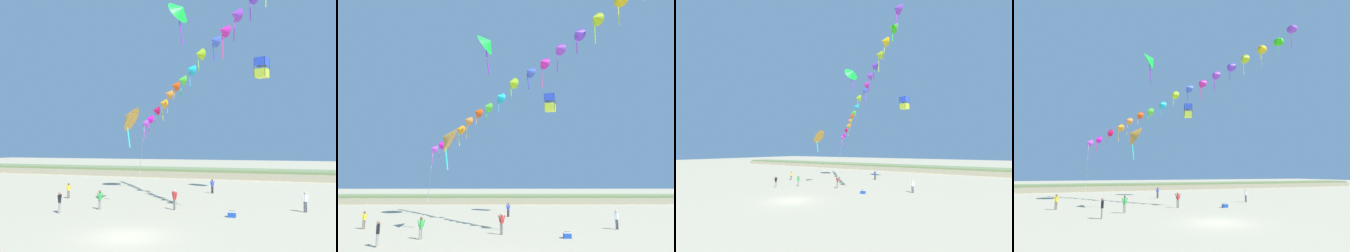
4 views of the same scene
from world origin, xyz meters
TOP-DOWN VIEW (x-y plane):
  - dune_ridge at (0.00, 40.86)m, footprint 120.00×8.24m
  - person_near_left at (-5.86, 7.08)m, footprint 0.55×0.21m
  - person_near_right at (9.82, 11.34)m, footprint 0.56×0.29m
  - person_mid_center at (-0.08, 8.91)m, footprint 0.57×0.31m
  - person_far_left at (-7.95, 4.67)m, footprint 0.22×0.57m
  - person_far_right at (-12.02, 11.64)m, footprint 0.52×0.22m
  - person_far_center at (0.59, 20.10)m, footprint 0.55×0.21m
  - kite_banner_string at (1.04, 13.53)m, footprint 21.94×22.87m
  - large_kite_low_lead at (5.93, 21.44)m, footprint 1.62×1.62m
  - large_kite_mid_trail at (-4.82, 10.13)m, footprint 1.94×2.45m
  - large_kite_high_solo at (-1.76, 16.02)m, footprint 2.87×3.20m
  - beach_cooler at (4.74, 7.52)m, footprint 0.58×0.41m

SIDE VIEW (x-z plane):
  - beach_cooler at x=4.74m, z-range -0.02..0.45m
  - dune_ridge at x=0.00m, z-range 0.00..1.40m
  - person_far_right at x=-12.02m, z-range 0.12..1.62m
  - person_far_center at x=0.59m, z-range 0.12..1.68m
  - person_near_left at x=-5.86m, z-range 0.12..1.69m
  - person_far_left at x=-7.95m, z-range 0.13..1.74m
  - person_near_right at x=9.82m, z-range 0.13..1.76m
  - person_mid_center at x=-0.08m, z-range 0.13..1.81m
  - large_kite_mid_trail at x=-4.82m, z-range 5.75..9.63m
  - kite_banner_string at x=1.04m, z-range 3.53..23.73m
  - large_kite_low_lead at x=5.93m, z-range 12.72..14.90m
  - large_kite_high_solo at x=-1.76m, z-range 16.78..21.79m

